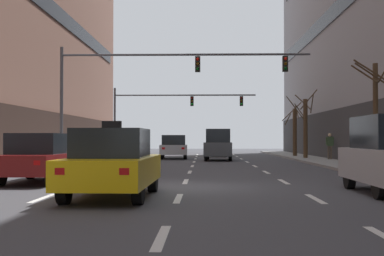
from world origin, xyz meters
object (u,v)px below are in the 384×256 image
(taxi_driving_0, at_px, (216,147))
(car_driving_3, at_px, (40,158))
(car_driving_1, at_px, (174,147))
(taxi_driving_4, at_px, (113,164))
(street_tree_0, at_px, (376,109))
(pedestrian_1, at_px, (330,144))
(car_driving_2, at_px, (218,145))
(street_tree_2, at_px, (295,130))
(street_tree_3, at_px, (305,126))
(traffic_signal_1, at_px, (168,106))
(traffic_signal_0, at_px, (153,76))

(taxi_driving_0, height_order, car_driving_3, taxi_driving_0)
(car_driving_1, bearing_deg, taxi_driving_0, 57.22)
(taxi_driving_4, bearing_deg, street_tree_0, 42.50)
(car_driving_3, height_order, pedestrian_1, pedestrian_1)
(taxi_driving_4, distance_m, pedestrian_1, 23.20)
(taxi_driving_0, relative_size, car_driving_2, 0.95)
(street_tree_2, bearing_deg, street_tree_3, -89.86)
(pedestrian_1, bearing_deg, street_tree_2, 98.59)
(traffic_signal_1, xyz_separation_m, street_tree_2, (10.22, -3.85, -2.14))
(traffic_signal_1, bearing_deg, street_tree_2, -20.62)
(traffic_signal_0, xyz_separation_m, traffic_signal_1, (-0.36, 16.61, -0.59))
(taxi_driving_0, xyz_separation_m, street_tree_2, (6.14, -2.44, 1.34))
(taxi_driving_0, height_order, street_tree_0, street_tree_0)
(taxi_driving_4, relative_size, pedestrian_1, 2.73)
(pedestrian_1, bearing_deg, taxi_driving_4, -116.70)
(car_driving_1, relative_size, pedestrian_1, 2.79)
(pedestrian_1, bearing_deg, street_tree_0, -94.85)
(traffic_signal_0, xyz_separation_m, pedestrian_1, (10.91, 5.84, -3.73))
(taxi_driving_0, relative_size, street_tree_2, 0.91)
(street_tree_0, height_order, street_tree_2, street_tree_0)
(car_driving_2, height_order, street_tree_2, street_tree_2)
(street_tree_0, bearing_deg, taxi_driving_4, -137.50)
(car_driving_3, xyz_separation_m, street_tree_2, (12.63, 23.29, 1.32))
(car_driving_2, height_order, traffic_signal_0, traffic_signal_0)
(taxi_driving_0, relative_size, traffic_signal_0, 0.31)
(car_driving_1, bearing_deg, traffic_signal_1, 97.82)
(car_driving_1, relative_size, car_driving_2, 1.05)
(taxi_driving_0, bearing_deg, car_driving_1, -122.78)
(taxi_driving_0, relative_size, car_driving_3, 0.96)
(car_driving_3, distance_m, traffic_signal_1, 27.46)
(taxi_driving_0, distance_m, traffic_signal_0, 16.18)
(street_tree_2, bearing_deg, traffic_signal_0, -127.70)
(car_driving_1, distance_m, car_driving_2, 4.27)
(car_driving_3, distance_m, traffic_signal_0, 11.60)
(taxi_driving_0, distance_m, taxi_driving_4, 30.26)
(taxi_driving_0, xyz_separation_m, car_driving_3, (-6.48, -25.73, 0.03))
(car_driving_2, relative_size, pedestrian_1, 2.65)
(traffic_signal_1, bearing_deg, street_tree_3, -38.26)
(car_driving_3, bearing_deg, car_driving_1, 81.02)
(taxi_driving_0, height_order, street_tree_3, street_tree_3)
(taxi_driving_0, xyz_separation_m, street_tree_3, (6.15, -6.66, 1.55))
(car_driving_2, bearing_deg, taxi_driving_0, 90.16)
(taxi_driving_4, distance_m, traffic_signal_0, 15.42)
(car_driving_2, bearing_deg, street_tree_3, 10.20)
(taxi_driving_4, distance_m, street_tree_2, 29.22)
(car_driving_3, bearing_deg, street_tree_0, 18.55)
(car_driving_3, height_order, street_tree_3, street_tree_3)
(traffic_signal_0, bearing_deg, taxi_driving_4, -88.11)
(street_tree_0, bearing_deg, traffic_signal_1, 114.11)
(taxi_driving_0, height_order, car_driving_2, car_driving_2)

